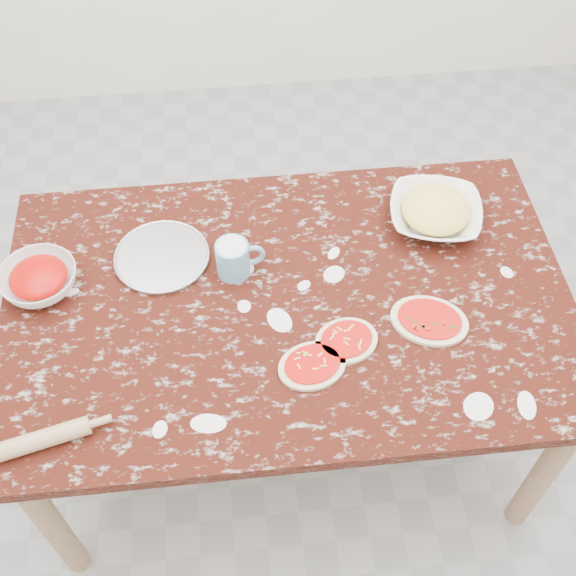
{
  "coord_description": "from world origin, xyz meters",
  "views": [
    {
      "loc": [
        -0.13,
        -1.2,
        2.36
      ],
      "look_at": [
        0.0,
        0.0,
        0.8
      ],
      "focal_mm": 44.59,
      "sensor_mm": 36.0,
      "label": 1
    }
  ],
  "objects_px": {
    "worktable": "(288,316)",
    "flour_mug": "(234,258)",
    "cheese_bowl": "(435,214)",
    "pizza_tray": "(162,257)",
    "sauce_bowl": "(39,280)",
    "rolling_pin": "(41,440)"
  },
  "relations": [
    {
      "from": "worktable",
      "to": "flour_mug",
      "type": "xyz_separation_m",
      "value": [
        -0.14,
        0.12,
        0.14
      ]
    },
    {
      "from": "worktable",
      "to": "cheese_bowl",
      "type": "distance_m",
      "value": 0.55
    },
    {
      "from": "sauce_bowl",
      "to": "flour_mug",
      "type": "xyz_separation_m",
      "value": [
        0.55,
        0.0,
        0.02
      ]
    },
    {
      "from": "pizza_tray",
      "to": "sauce_bowl",
      "type": "distance_m",
      "value": 0.35
    },
    {
      "from": "worktable",
      "to": "sauce_bowl",
      "type": "distance_m",
      "value": 0.71
    },
    {
      "from": "rolling_pin",
      "to": "sauce_bowl",
      "type": "bearing_deg",
      "value": 96.06
    },
    {
      "from": "pizza_tray",
      "to": "cheese_bowl",
      "type": "height_order",
      "value": "cheese_bowl"
    },
    {
      "from": "cheese_bowl",
      "to": "flour_mug",
      "type": "relative_size",
      "value": 1.93
    },
    {
      "from": "cheese_bowl",
      "to": "flour_mug",
      "type": "bearing_deg",
      "value": -168.01
    },
    {
      "from": "cheese_bowl",
      "to": "rolling_pin",
      "type": "xyz_separation_m",
      "value": [
        -1.11,
        -0.62,
        -0.01
      ]
    },
    {
      "from": "cheese_bowl",
      "to": "pizza_tray",
      "type": "bearing_deg",
      "value": -175.8
    },
    {
      "from": "pizza_tray",
      "to": "cheese_bowl",
      "type": "relative_size",
      "value": 1.0
    },
    {
      "from": "sauce_bowl",
      "to": "rolling_pin",
      "type": "xyz_separation_m",
      "value": [
        0.05,
        -0.49,
        -0.01
      ]
    },
    {
      "from": "worktable",
      "to": "pizza_tray",
      "type": "height_order",
      "value": "pizza_tray"
    },
    {
      "from": "worktable",
      "to": "flour_mug",
      "type": "bearing_deg",
      "value": 140.36
    },
    {
      "from": "pizza_tray",
      "to": "cheese_bowl",
      "type": "xyz_separation_m",
      "value": [
        0.83,
        0.06,
        0.03
      ]
    },
    {
      "from": "cheese_bowl",
      "to": "flour_mug",
      "type": "distance_m",
      "value": 0.63
    },
    {
      "from": "worktable",
      "to": "flour_mug",
      "type": "height_order",
      "value": "flour_mug"
    },
    {
      "from": "worktable",
      "to": "cheese_bowl",
      "type": "height_order",
      "value": "cheese_bowl"
    },
    {
      "from": "cheese_bowl",
      "to": "flour_mug",
      "type": "xyz_separation_m",
      "value": [
        -0.61,
        -0.13,
        0.02
      ]
    },
    {
      "from": "flour_mug",
      "to": "rolling_pin",
      "type": "relative_size",
      "value": 0.61
    },
    {
      "from": "pizza_tray",
      "to": "sauce_bowl",
      "type": "relative_size",
      "value": 1.27
    }
  ]
}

